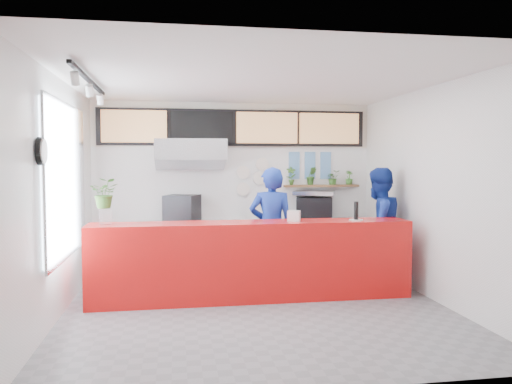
# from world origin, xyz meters

# --- Properties ---
(floor) EXTENTS (5.00, 5.00, 0.00)m
(floor) POSITION_xyz_m (0.00, 0.00, 0.00)
(floor) COLOR slate
(floor) RESTS_ON ground
(ceiling) EXTENTS (5.00, 5.00, 0.00)m
(ceiling) POSITION_xyz_m (0.00, 0.00, 3.00)
(ceiling) COLOR silver
(wall_back) EXTENTS (5.00, 0.00, 5.00)m
(wall_back) POSITION_xyz_m (0.00, 2.50, 1.50)
(wall_back) COLOR white
(wall_back) RESTS_ON ground
(wall_left) EXTENTS (0.00, 5.00, 5.00)m
(wall_left) POSITION_xyz_m (-2.50, 0.00, 1.50)
(wall_left) COLOR white
(wall_left) RESTS_ON ground
(wall_right) EXTENTS (0.00, 5.00, 5.00)m
(wall_right) POSITION_xyz_m (2.50, 0.00, 1.50)
(wall_right) COLOR white
(wall_right) RESTS_ON ground
(service_counter) EXTENTS (4.50, 0.60, 1.10)m
(service_counter) POSITION_xyz_m (0.00, 0.40, 0.55)
(service_counter) COLOR red
(service_counter) RESTS_ON ground
(cream_band) EXTENTS (5.00, 0.02, 0.80)m
(cream_band) POSITION_xyz_m (0.00, 2.49, 2.60)
(cream_band) COLOR beige
(cream_band) RESTS_ON wall_back
(prep_bench) EXTENTS (1.80, 0.60, 0.90)m
(prep_bench) POSITION_xyz_m (-0.80, 2.20, 0.45)
(prep_bench) COLOR #B2B5BA
(prep_bench) RESTS_ON ground
(panini_oven) EXTENTS (0.68, 0.68, 0.47)m
(panini_oven) POSITION_xyz_m (-0.95, 2.20, 1.13)
(panini_oven) COLOR black
(panini_oven) RESTS_ON prep_bench
(extraction_hood) EXTENTS (1.20, 0.70, 0.35)m
(extraction_hood) POSITION_xyz_m (-0.80, 2.15, 2.15)
(extraction_hood) COLOR #B2B5BA
(extraction_hood) RESTS_ON ceiling
(hood_lip) EXTENTS (1.20, 0.69, 0.31)m
(hood_lip) POSITION_xyz_m (-0.80, 2.15, 1.95)
(hood_lip) COLOR #B2B5BA
(hood_lip) RESTS_ON ceiling
(right_bench) EXTENTS (1.80, 0.60, 0.90)m
(right_bench) POSITION_xyz_m (1.50, 2.20, 0.45)
(right_bench) COLOR #B2B5BA
(right_bench) RESTS_ON ground
(espresso_machine) EXTENTS (0.72, 0.60, 0.41)m
(espresso_machine) POSITION_xyz_m (1.40, 2.20, 1.10)
(espresso_machine) COLOR black
(espresso_machine) RESTS_ON right_bench
(espresso_tray) EXTENTS (0.85, 0.73, 0.07)m
(espresso_tray) POSITION_xyz_m (1.40, 2.20, 1.38)
(espresso_tray) COLOR #A8ABAF
(espresso_tray) RESTS_ON espresso_machine
(herb_shelf) EXTENTS (1.40, 0.18, 0.04)m
(herb_shelf) POSITION_xyz_m (1.60, 2.40, 1.50)
(herb_shelf) COLOR brown
(herb_shelf) RESTS_ON wall_back
(menu_board_far_left) EXTENTS (1.10, 0.10, 0.55)m
(menu_board_far_left) POSITION_xyz_m (-1.75, 2.38, 2.55)
(menu_board_far_left) COLOR tan
(menu_board_far_left) RESTS_ON wall_back
(menu_board_mid_left) EXTENTS (1.10, 0.10, 0.55)m
(menu_board_mid_left) POSITION_xyz_m (-0.59, 2.38, 2.55)
(menu_board_mid_left) COLOR black
(menu_board_mid_left) RESTS_ON wall_back
(menu_board_mid_right) EXTENTS (1.10, 0.10, 0.55)m
(menu_board_mid_right) POSITION_xyz_m (0.57, 2.38, 2.55)
(menu_board_mid_right) COLOR tan
(menu_board_mid_right) RESTS_ON wall_back
(menu_board_far_right) EXTENTS (1.10, 0.10, 0.55)m
(menu_board_far_right) POSITION_xyz_m (1.73, 2.38, 2.55)
(menu_board_far_right) COLOR tan
(menu_board_far_right) RESTS_ON wall_back
(soffit) EXTENTS (4.80, 0.04, 0.65)m
(soffit) POSITION_xyz_m (0.00, 2.46, 2.55)
(soffit) COLOR black
(soffit) RESTS_ON wall_back
(window_pane) EXTENTS (0.04, 2.20, 1.90)m
(window_pane) POSITION_xyz_m (-2.47, 0.30, 1.70)
(window_pane) COLOR silver
(window_pane) RESTS_ON wall_left
(window_frame) EXTENTS (0.03, 2.30, 2.00)m
(window_frame) POSITION_xyz_m (-2.45, 0.30, 1.70)
(window_frame) COLOR #B2B5BA
(window_frame) RESTS_ON wall_left
(wall_clock_rim) EXTENTS (0.05, 0.30, 0.30)m
(wall_clock_rim) POSITION_xyz_m (-2.46, -0.90, 2.05)
(wall_clock_rim) COLOR black
(wall_clock_rim) RESTS_ON wall_left
(wall_clock_face) EXTENTS (0.02, 0.26, 0.26)m
(wall_clock_face) POSITION_xyz_m (-2.43, -0.90, 2.05)
(wall_clock_face) COLOR white
(wall_clock_face) RESTS_ON wall_left
(track_rail) EXTENTS (0.05, 2.40, 0.04)m
(track_rail) POSITION_xyz_m (-2.10, 0.00, 2.94)
(track_rail) COLOR black
(track_rail) RESTS_ON ceiling
(dec_plate_a) EXTENTS (0.24, 0.03, 0.24)m
(dec_plate_a) POSITION_xyz_m (0.15, 2.47, 1.75)
(dec_plate_a) COLOR silver
(dec_plate_a) RESTS_ON wall_back
(dec_plate_b) EXTENTS (0.24, 0.03, 0.24)m
(dec_plate_b) POSITION_xyz_m (0.45, 2.47, 1.65)
(dec_plate_b) COLOR silver
(dec_plate_b) RESTS_ON wall_back
(dec_plate_c) EXTENTS (0.24, 0.03, 0.24)m
(dec_plate_c) POSITION_xyz_m (0.15, 2.47, 1.45)
(dec_plate_c) COLOR silver
(dec_plate_c) RESTS_ON wall_back
(dec_plate_d) EXTENTS (0.24, 0.03, 0.24)m
(dec_plate_d) POSITION_xyz_m (0.50, 2.47, 1.90)
(dec_plate_d) COLOR silver
(dec_plate_d) RESTS_ON wall_back
(photo_frame_a) EXTENTS (0.20, 0.02, 0.25)m
(photo_frame_a) POSITION_xyz_m (1.10, 2.48, 2.00)
(photo_frame_a) COLOR #598CBF
(photo_frame_a) RESTS_ON wall_back
(photo_frame_b) EXTENTS (0.20, 0.02, 0.25)m
(photo_frame_b) POSITION_xyz_m (1.40, 2.48, 2.00)
(photo_frame_b) COLOR #598CBF
(photo_frame_b) RESTS_ON wall_back
(photo_frame_c) EXTENTS (0.20, 0.02, 0.25)m
(photo_frame_c) POSITION_xyz_m (1.70, 2.48, 2.00)
(photo_frame_c) COLOR #598CBF
(photo_frame_c) RESTS_ON wall_back
(photo_frame_d) EXTENTS (0.20, 0.02, 0.25)m
(photo_frame_d) POSITION_xyz_m (1.10, 2.48, 1.75)
(photo_frame_d) COLOR #598CBF
(photo_frame_d) RESTS_ON wall_back
(photo_frame_e) EXTENTS (0.20, 0.02, 0.25)m
(photo_frame_e) POSITION_xyz_m (1.40, 2.48, 1.75)
(photo_frame_e) COLOR #598CBF
(photo_frame_e) RESTS_ON wall_back
(photo_frame_f) EXTENTS (0.20, 0.02, 0.25)m
(photo_frame_f) POSITION_xyz_m (1.70, 2.48, 1.75)
(photo_frame_f) COLOR #598CBF
(photo_frame_f) RESTS_ON wall_back
(staff_center) EXTENTS (0.77, 0.60, 1.86)m
(staff_center) POSITION_xyz_m (0.37, 0.90, 0.93)
(staff_center) COLOR navy
(staff_center) RESTS_ON ground
(staff_right) EXTENTS (1.11, 1.02, 1.85)m
(staff_right) POSITION_xyz_m (2.11, 0.98, 0.92)
(staff_right) COLOR navy
(staff_right) RESTS_ON ground
(herb_a) EXTENTS (0.18, 0.13, 0.33)m
(herb_a) POSITION_xyz_m (1.02, 2.40, 1.69)
(herb_a) COLOR #326021
(herb_a) RESTS_ON herb_shelf
(herb_b) EXTENTS (0.20, 0.17, 0.33)m
(herb_b) POSITION_xyz_m (1.41, 2.40, 1.69)
(herb_b) COLOR #326021
(herb_b) RESTS_ON herb_shelf
(herb_c) EXTENTS (0.24, 0.21, 0.27)m
(herb_c) POSITION_xyz_m (1.82, 2.40, 1.65)
(herb_c) COLOR #326021
(herb_c) RESTS_ON herb_shelf
(herb_d) EXTENTS (0.17, 0.16, 0.26)m
(herb_d) POSITION_xyz_m (2.13, 2.40, 1.65)
(herb_d) COLOR #326021
(herb_d) RESTS_ON herb_shelf
(glass_vase) EXTENTS (0.21, 0.21, 0.21)m
(glass_vase) POSITION_xyz_m (-1.99, 0.40, 1.20)
(glass_vase) COLOR silver
(glass_vase) RESTS_ON service_counter
(basil_vase) EXTENTS (0.39, 0.35, 0.41)m
(basil_vase) POSITION_xyz_m (-1.99, 0.40, 1.52)
(basil_vase) COLOR #326021
(basil_vase) RESTS_ON glass_vase
(napkin_holder) EXTENTS (0.20, 0.17, 0.15)m
(napkin_holder) POSITION_xyz_m (0.59, 0.36, 1.18)
(napkin_holder) COLOR silver
(napkin_holder) RESTS_ON service_counter
(white_plate) EXTENTS (0.24, 0.24, 0.02)m
(white_plate) POSITION_xyz_m (1.49, 0.31, 1.11)
(white_plate) COLOR silver
(white_plate) RESTS_ON service_counter
(pepper_mill) EXTENTS (0.08, 0.08, 0.26)m
(pepper_mill) POSITION_xyz_m (1.49, 0.31, 1.24)
(pepper_mill) COLOR black
(pepper_mill) RESTS_ON white_plate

